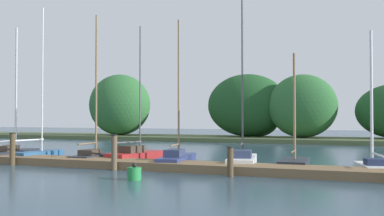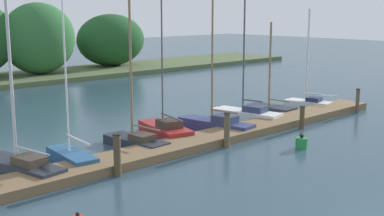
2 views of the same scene
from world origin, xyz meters
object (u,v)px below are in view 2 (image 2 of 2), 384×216
Objects in this scene: sailboat_4 at (70,155)px; mooring_piling_4 at (302,117)px; sailboat_10 at (308,101)px; mooring_piling_2 at (117,155)px; channel_buoy_1 at (302,143)px; mooring_piling_5 at (358,101)px; sailboat_7 at (215,123)px; mooring_piling_3 at (227,130)px; sailboat_9 at (270,108)px; sailboat_8 at (246,113)px; sailboat_6 at (164,129)px; sailboat_5 at (135,138)px; sailboat_3 at (20,163)px.

mooring_piling_4 is at bearing -97.65° from sailboat_4.
mooring_piling_2 is at bearing 87.86° from sailboat_10.
channel_buoy_1 is (-3.02, -2.09, -0.34)m from mooring_piling_4.
mooring_piling_5 is (17.02, -2.55, 0.35)m from sailboat_4.
mooring_piling_5 is (16.58, -0.07, -0.07)m from mooring_piling_2.
sailboat_7 is at bearing 141.03° from mooring_piling_4.
sailboat_7 is at bearing 53.63° from mooring_piling_3.
sailboat_9 is (13.29, 0.82, -0.04)m from sailboat_4.
mooring_piling_3 is (-4.86, -3.14, 0.40)m from sailboat_8.
sailboat_9 reaches higher than mooring_piling_2.
sailboat_8 is 5.53× the size of mooring_piling_5.
sailboat_9 is 8.13× the size of channel_buoy_1.
sailboat_10 is (16.50, 0.44, 0.02)m from sailboat_4.
sailboat_4 is at bearing 112.71° from sailboat_6.
sailboat_5 is 3.92m from mooring_piling_2.
sailboat_9 is 7.46m from channel_buoy_1.
sailboat_9 is 4.46× the size of mooring_piling_4.
mooring_piling_5 is at bearing -92.86° from sailboat_4.
sailboat_9 is 4.01m from mooring_piling_4.
sailboat_8 is at bearing -81.02° from sailboat_4.
mooring_piling_5 is (13.78, -2.79, 0.30)m from sailboat_5.
mooring_piling_5 is at bearing -105.90° from sailboat_5.
channel_buoy_1 is (5.11, -5.02, -0.16)m from sailboat_5.
channel_buoy_1 is (2.25, -2.27, -0.53)m from mooring_piling_3.
sailboat_3 is at bearing 81.41° from sailboat_8.
mooring_piling_3 reaches higher than mooring_piling_5.
mooring_piling_3 is at bearing 93.38° from sailboat_10.
sailboat_4 is 1.18× the size of sailboat_6.
sailboat_5 reaches higher than channel_buoy_1.
sailboat_9 is at bearing 137.90° from mooring_piling_5.
sailboat_4 reaches higher than mooring_piling_4.
sailboat_6 reaches higher than sailboat_10.
sailboat_8 is at bearing -98.06° from sailboat_3.
sailboat_7 is at bearing 90.37° from sailboat_8.
mooring_piling_5 reaches higher than mooring_piling_4.
sailboat_4 is 3.26m from sailboat_5.
sailboat_4 is 17.22m from mooring_piling_5.
sailboat_8 reaches higher than mooring_piling_5.
sailboat_4 is 13.00× the size of channel_buoy_1.
sailboat_9 is 3.22m from sailboat_10.
mooring_piling_5 is (9.03, -2.60, 0.34)m from sailboat_7.
sailboat_5 is at bearing -99.10° from sailboat_3.
mooring_piling_4 is (5.27, -0.18, -0.19)m from mooring_piling_3.
mooring_piling_2 is 2.45× the size of channel_buoy_1.
channel_buoy_1 is at bearing -114.10° from sailboat_4.
sailboat_9 is at bearing 24.87° from mooring_piling_3.
channel_buoy_1 is at bearing 136.04° from sailboat_9.
sailboat_10 is at bearing -99.34° from sailboat_9.
sailboat_9 is 3.35× the size of mooring_piling_3.
mooring_piling_4 is (10.93, -0.21, -0.20)m from mooring_piling_2.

